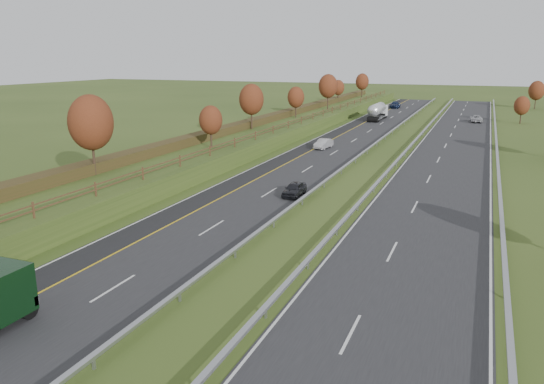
{
  "coord_description": "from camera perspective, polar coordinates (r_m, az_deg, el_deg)",
  "views": [
    {
      "loc": [
        20.3,
        -11.88,
        13.04
      ],
      "look_at": [
        4.57,
        27.41,
        2.2
      ],
      "focal_mm": 35.0,
      "sensor_mm": 36.0,
      "label": 1
    }
  ],
  "objects": [
    {
      "name": "embankment_left",
      "position": [
        80.13,
        -3.03,
        5.7
      ],
      "size": [
        12.0,
        200.0,
        2.0
      ],
      "primitive_type": "cube",
      "color": "#354A1A",
      "rests_on": "ground"
    },
    {
      "name": "ground",
      "position": [
        69.24,
        11.2,
        3.24
      ],
      "size": [
        400.0,
        400.0,
        0.0
      ],
      "primitive_type": "plane",
      "color": "#354A1A",
      "rests_on": "ground"
    },
    {
      "name": "hard_shoulder",
      "position": [
        76.91,
        3.27,
        4.6
      ],
      "size": [
        3.0,
        200.0,
        0.04
      ],
      "primitive_type": "cube",
      "color": "black",
      "rests_on": "ground"
    },
    {
      "name": "outer_barrier_far",
      "position": [
        72.97,
        23.09,
        3.41
      ],
      "size": [
        0.32,
        200.0,
        0.71
      ],
      "color": "#979A9F",
      "rests_on": "ground"
    },
    {
      "name": "hedge_left",
      "position": [
        80.76,
        -4.34,
        6.86
      ],
      "size": [
        2.2,
        180.0,
        1.1
      ],
      "primitive_type": "cube",
      "color": "#373516",
      "rests_on": "embankment_left"
    },
    {
      "name": "trees_left",
      "position": [
        76.31,
        -3.91,
        9.32
      ],
      "size": [
        6.64,
        164.3,
        7.66
      ],
      "color": "#2D2116",
      "rests_on": "embankment_left"
    },
    {
      "name": "lane_markings",
      "position": [
        74.24,
        10.71,
        4.04
      ],
      "size": [
        26.75,
        200.0,
        0.01
      ],
      "color": "silver",
      "rests_on": "near_carriageway"
    },
    {
      "name": "car_dark_near",
      "position": [
        50.88,
        2.42,
        0.31
      ],
      "size": [
        1.55,
        3.85,
        1.31
      ],
      "primitive_type": "imported",
      "rotation": [
        0.0,
        0.0,
        -0.0
      ],
      "color": "black",
      "rests_on": "near_carriageway"
    },
    {
      "name": "car_oncoming",
      "position": [
        116.95,
        21.1,
        7.38
      ],
      "size": [
        2.67,
        5.22,
        1.41
      ],
      "primitive_type": "imported",
      "rotation": [
        0.0,
        0.0,
        3.21
      ],
      "color": "#BBBAC0",
      "rests_on": "far_carriageway"
    },
    {
      "name": "near_carriageway",
      "position": [
        75.82,
        5.97,
        4.4
      ],
      "size": [
        10.5,
        200.0,
        0.04
      ],
      "primitive_type": "cube",
      "color": "#242427",
      "rests_on": "ground"
    },
    {
      "name": "far_carriageway",
      "position": [
        73.15,
        18.51,
        3.37
      ],
      "size": [
        10.5,
        200.0,
        0.04
      ],
      "primitive_type": "cube",
      "color": "#242427",
      "rests_on": "ground"
    },
    {
      "name": "car_small_far",
      "position": [
        143.37,
        13.11,
        9.12
      ],
      "size": [
        2.48,
        5.7,
        1.63
      ],
      "primitive_type": "imported",
      "rotation": [
        0.0,
        0.0,
        0.03
      ],
      "color": "#121E3A",
      "rests_on": "near_carriageway"
    },
    {
      "name": "fence_left",
      "position": [
        77.74,
        -0.14,
        6.74
      ],
      "size": [
        0.12,
        189.06,
        1.2
      ],
      "color": "#422B19",
      "rests_on": "embankment_left"
    },
    {
      "name": "median_barrier_near",
      "position": [
        74.39,
        10.22,
        4.52
      ],
      "size": [
        0.32,
        200.0,
        0.71
      ],
      "color": "#979A9F",
      "rests_on": "ground"
    },
    {
      "name": "road_tanker",
      "position": [
        115.64,
        11.31,
        8.54
      ],
      "size": [
        2.4,
        11.22,
        3.46
      ],
      "color": "silver",
      "rests_on": "near_carriageway"
    },
    {
      "name": "car_silver_mid",
      "position": [
        77.8,
        5.55,
        5.2
      ],
      "size": [
        1.99,
        4.38,
        1.39
      ],
      "primitive_type": "imported",
      "rotation": [
        0.0,
        0.0,
        -0.13
      ],
      "color": "#A8A7AC",
      "rests_on": "near_carriageway"
    },
    {
      "name": "median_barrier_far",
      "position": [
        73.56,
        14.11,
        4.21
      ],
      "size": [
        0.32,
        200.0,
        0.71
      ],
      "color": "#979A9F",
      "rests_on": "ground"
    }
  ]
}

